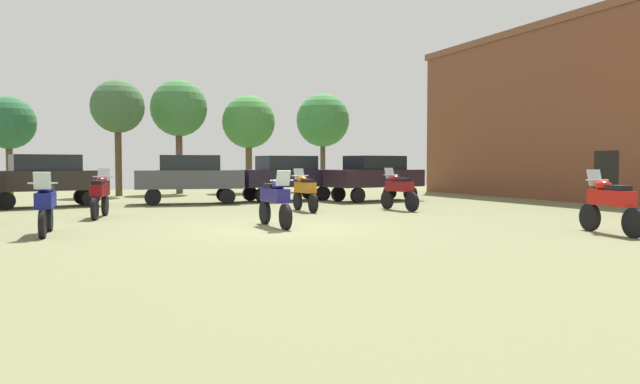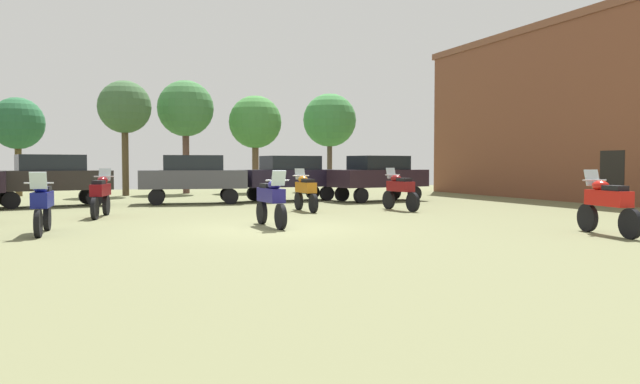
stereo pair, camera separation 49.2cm
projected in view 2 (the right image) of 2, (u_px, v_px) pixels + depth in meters
name	position (u px, v px, depth m)	size (l,w,h in m)	color
ground_plane	(276.00, 229.00, 15.41)	(44.00, 52.00, 0.02)	#6C6E49
brick_building	(625.00, 109.00, 26.97)	(6.12, 22.28, 8.18)	brown
motorcycle_4	(305.00, 190.00, 21.01)	(0.62, 2.10, 1.48)	black
motorcycle_5	(271.00, 199.00, 15.80)	(0.62, 2.21, 1.48)	black
motorcycle_6	(400.00, 190.00, 21.41)	(0.62, 2.17, 1.51)	black
motorcycle_7	(607.00, 203.00, 13.97)	(0.69, 2.17, 1.51)	black
motorcycle_10	(101.00, 193.00, 18.60)	(0.77, 2.24, 1.50)	black
motorcycle_11	(42.00, 203.00, 14.17)	(0.62, 2.15, 1.47)	black
car_1	(51.00, 176.00, 23.32)	(4.56, 2.58, 2.00)	black
car_3	(193.00, 175.00, 25.02)	(4.51, 2.40, 2.00)	black
car_4	(290.00, 175.00, 27.03)	(4.45, 2.20, 2.00)	black
car_6	(379.00, 175.00, 26.73)	(4.55, 2.52, 2.00)	black
tree_1	(255.00, 123.00, 35.06)	(3.04, 3.04, 5.60)	brown
tree_2	(125.00, 108.00, 31.12)	(2.70, 2.70, 5.93)	#4E3F27
tree_3	(330.00, 121.00, 36.82)	(3.23, 3.23, 5.92)	brown
tree_4	(17.00, 124.00, 30.70)	(2.63, 2.63, 5.02)	brown
tree_7	(185.00, 109.00, 33.58)	(3.11, 3.11, 6.28)	brown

